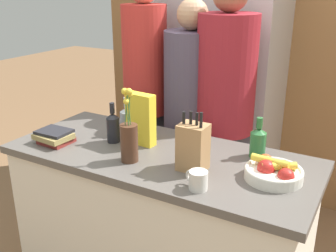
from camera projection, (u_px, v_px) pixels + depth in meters
name	position (u px, v px, depth m)	size (l,w,h in m)	color
kitchen_island	(160.00, 229.00, 2.16)	(1.58, 0.68, 0.91)	silver
back_wall_wood	(258.00, 40.00, 3.12)	(2.78, 0.12, 2.60)	olive
refrigerator	(220.00, 89.00, 3.02)	(0.87, 0.63, 1.91)	#B7B7BC
fruit_bowl	(274.00, 171.00, 1.72)	(0.25, 0.25, 0.10)	silver
knife_block	(193.00, 147.00, 1.79)	(0.13, 0.11, 0.29)	#A87A4C
flower_vase	(129.00, 139.00, 1.88)	(0.09, 0.09, 0.37)	#4C2D1E
cereal_box	(141.00, 119.00, 2.07)	(0.17, 0.07, 0.28)	yellow
coffee_mug	(198.00, 180.00, 1.64)	(0.11, 0.08, 0.08)	silver
book_stack	(55.00, 137.00, 2.12)	(0.19, 0.16, 0.07)	maroon
bottle_oil	(127.00, 120.00, 2.22)	(0.08, 0.08, 0.22)	#B2BCC1
bottle_vinegar	(258.00, 142.00, 1.93)	(0.08, 0.08, 0.20)	#286633
bottle_wine	(113.00, 127.00, 2.11)	(0.07, 0.07, 0.22)	black
person_at_sink	(145.00, 89.00, 2.70)	(0.30, 0.30, 1.81)	#383842
person_in_blue	(191.00, 114.00, 2.57)	(0.35, 0.35, 1.65)	#383842
person_in_red_tee	(225.00, 108.00, 2.43)	(0.36, 0.36, 1.77)	#383842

